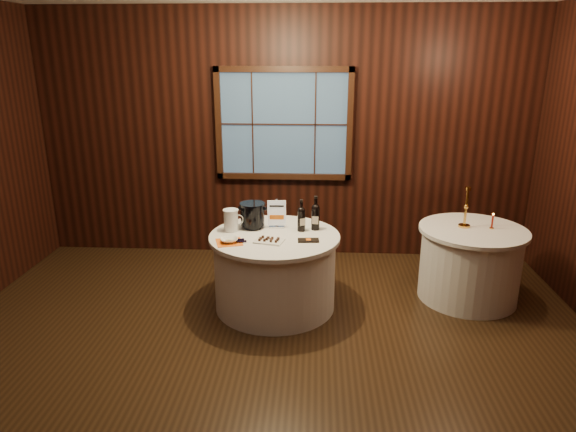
# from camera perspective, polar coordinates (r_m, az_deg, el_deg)

# --- Properties ---
(ground) EXTENTS (6.00, 6.00, 0.00)m
(ground) POSITION_cam_1_polar(r_m,az_deg,el_deg) (4.47, -2.49, -15.88)
(ground) COLOR black
(ground) RESTS_ON ground
(back_wall) EXTENTS (6.00, 0.10, 3.00)m
(back_wall) POSITION_cam_1_polar(r_m,az_deg,el_deg) (6.27, -0.46, 9.23)
(back_wall) COLOR black
(back_wall) RESTS_ON ground
(main_table) EXTENTS (1.28, 1.28, 0.77)m
(main_table) POSITION_cam_1_polar(r_m,az_deg,el_deg) (5.16, -1.47, -6.11)
(main_table) COLOR silver
(main_table) RESTS_ON ground
(side_table) EXTENTS (1.08, 1.08, 0.77)m
(side_table) POSITION_cam_1_polar(r_m,az_deg,el_deg) (5.65, 19.53, -4.98)
(side_table) COLOR silver
(side_table) RESTS_ON ground
(sign_stand) EXTENTS (0.19, 0.09, 0.30)m
(sign_stand) POSITION_cam_1_polar(r_m,az_deg,el_deg) (5.19, -1.26, -0.22)
(sign_stand) COLOR silver
(sign_stand) RESTS_ON main_table
(port_bottle_left) EXTENTS (0.08, 0.09, 0.32)m
(port_bottle_left) POSITION_cam_1_polar(r_m,az_deg,el_deg) (5.08, 1.49, -0.16)
(port_bottle_left) COLOR black
(port_bottle_left) RESTS_ON main_table
(port_bottle_right) EXTENTS (0.08, 0.09, 0.35)m
(port_bottle_right) POSITION_cam_1_polar(r_m,az_deg,el_deg) (5.12, 3.07, 0.09)
(port_bottle_right) COLOR black
(port_bottle_right) RESTS_ON main_table
(ice_bucket) EXTENTS (0.26, 0.26, 0.26)m
(ice_bucket) POSITION_cam_1_polar(r_m,az_deg,el_deg) (5.18, -3.97, 0.12)
(ice_bucket) COLOR black
(ice_bucket) RESTS_ON main_table
(chocolate_plate) EXTENTS (0.30, 0.23, 0.04)m
(chocolate_plate) POSITION_cam_1_polar(r_m,az_deg,el_deg) (4.83, -2.13, -2.72)
(chocolate_plate) COLOR white
(chocolate_plate) RESTS_ON main_table
(chocolate_box) EXTENTS (0.21, 0.11, 0.02)m
(chocolate_box) POSITION_cam_1_polar(r_m,az_deg,el_deg) (4.85, 2.28, -2.72)
(chocolate_box) COLOR black
(chocolate_box) RESTS_ON main_table
(grape_bunch) EXTENTS (0.15, 0.07, 0.04)m
(grape_bunch) POSITION_cam_1_polar(r_m,az_deg,el_deg) (4.83, -5.25, -2.76)
(grape_bunch) COLOR black
(grape_bunch) RESTS_ON main_table
(glass_pitcher) EXTENTS (0.20, 0.15, 0.22)m
(glass_pitcher) POSITION_cam_1_polar(r_m,az_deg,el_deg) (5.12, -6.33, -0.46)
(glass_pitcher) COLOR white
(glass_pitcher) RESTS_ON main_table
(orange_napkin) EXTENTS (0.29, 0.29, 0.00)m
(orange_napkin) POSITION_cam_1_polar(r_m,az_deg,el_deg) (4.85, -6.55, -2.91)
(orange_napkin) COLOR orange
(orange_napkin) RESTS_ON main_table
(cracker_bowl) EXTENTS (0.20, 0.20, 0.04)m
(cracker_bowl) POSITION_cam_1_polar(r_m,az_deg,el_deg) (4.84, -6.56, -2.67)
(cracker_bowl) COLOR white
(cracker_bowl) RESTS_ON orange_napkin
(brass_candlestick) EXTENTS (0.12, 0.12, 0.42)m
(brass_candlestick) POSITION_cam_1_polar(r_m,az_deg,el_deg) (5.50, 19.12, 0.36)
(brass_candlestick) COLOR gold
(brass_candlestick) RESTS_ON side_table
(red_candle) EXTENTS (0.04, 0.04, 0.16)m
(red_candle) POSITION_cam_1_polar(r_m,az_deg,el_deg) (5.56, 21.75, -0.68)
(red_candle) COLOR gold
(red_candle) RESTS_ON side_table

